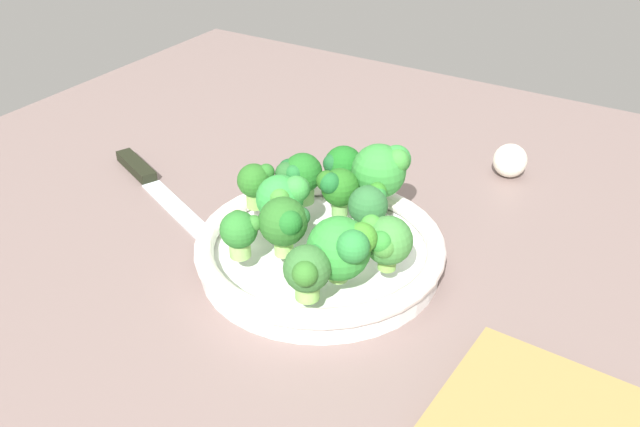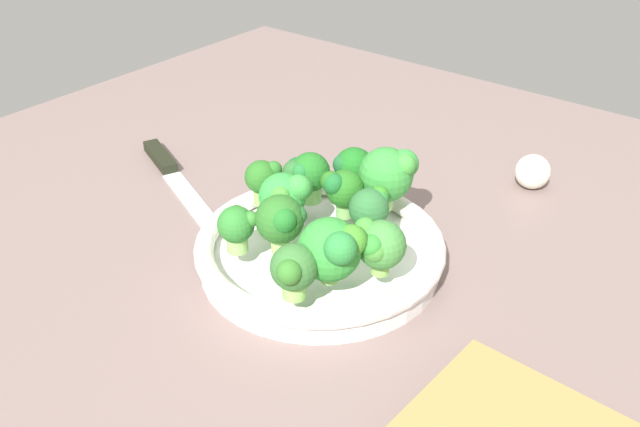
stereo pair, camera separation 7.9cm
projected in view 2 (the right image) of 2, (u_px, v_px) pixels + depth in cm
name	position (u px, v px, depth cm)	size (l,w,h in cm)	color
ground_plane	(303.00, 260.00, 85.64)	(130.00, 130.00, 2.50)	#75625D
bowl	(320.00, 250.00, 81.65)	(28.85, 28.85, 4.08)	white
broccoli_floret_0	(341.00, 188.00, 82.24)	(5.12, 5.00, 6.14)	#7CB45C
broccoli_floret_1	(370.00, 209.00, 79.14)	(4.56, 4.91, 5.81)	#A0C96C
broccoli_floret_2	(281.00, 220.00, 75.79)	(5.43, 5.42, 6.85)	#97D965
broccoli_floret_3	(237.00, 225.00, 76.59)	(4.33, 4.12, 5.44)	#90BE65
broccoli_floret_4	(294.00, 269.00, 69.30)	(4.80, 5.38, 5.97)	#87C45B
broccoli_floret_5	(379.00, 245.00, 72.59)	(5.68, 5.72, 6.13)	#86BF53
broccoli_floret_6	(389.00, 173.00, 83.17)	(6.78, 6.56, 7.96)	#8AC05C
broccoli_floret_7	(286.00, 195.00, 80.67)	(5.75, 5.49, 6.59)	#85C858
broccoli_floret_8	(263.00, 178.00, 85.02)	(4.08, 4.22, 5.67)	#82C053
broccoli_floret_9	(334.00, 248.00, 71.17)	(7.34, 6.66, 7.32)	#98CB66
broccoli_floret_10	(355.00, 168.00, 87.85)	(4.95, 5.06, 5.73)	#93D06A
broccoli_floret_11	(306.00, 174.00, 85.28)	(5.17, 5.40, 6.40)	#93CF73
knife	(171.00, 171.00, 101.27)	(25.44, 12.54, 1.50)	silver
garlic_bulb	(533.00, 172.00, 97.29)	(4.81, 4.81, 4.81)	silver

